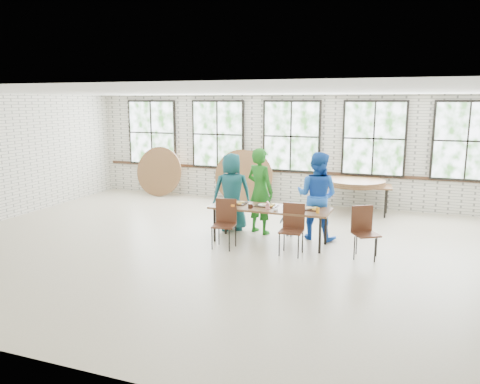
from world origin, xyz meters
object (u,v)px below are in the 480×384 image
(dining_table, at_px, (270,210))
(chair_near_left, at_px, (225,219))
(chair_near_right, at_px, (293,224))
(storage_table, at_px, (355,187))

(dining_table, relative_size, chair_near_left, 2.53)
(chair_near_left, xyz_separation_m, chair_near_right, (1.34, 0.07, 0.00))
(chair_near_right, bearing_deg, chair_near_left, -178.30)
(dining_table, xyz_separation_m, storage_table, (1.28, 3.23, -0.00))
(storage_table, bearing_deg, dining_table, -117.04)
(dining_table, distance_m, chair_near_left, 0.93)
(dining_table, height_order, storage_table, same)
(chair_near_left, relative_size, storage_table, 0.51)
(storage_table, bearing_deg, chair_near_left, -123.74)
(dining_table, xyz_separation_m, chair_near_right, (0.59, -0.47, -0.13))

